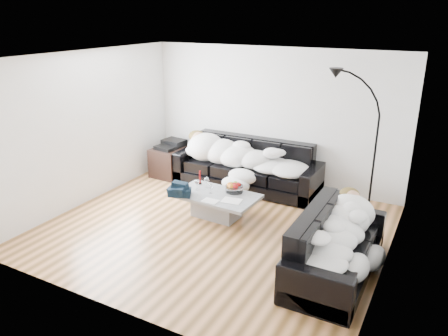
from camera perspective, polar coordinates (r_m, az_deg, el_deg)
The scene contains 24 objects.
ground at distance 6.88m, azimuth -1.20°, elevation -7.82°, with size 5.00×5.00×0.00m, color brown.
wall_back at distance 8.34m, azimuth 6.42°, elevation 6.58°, with size 5.00×0.02×2.60m, color silver.
wall_left at distance 7.88m, azimuth -17.37°, elevation 5.01°, with size 0.02×4.50×2.60m, color silver.
wall_right at distance 5.65m, azimuth 21.38°, elevation -1.16°, with size 0.02×4.50×2.60m, color silver.
ceiling at distance 6.13m, azimuth -1.38°, elevation 14.28°, with size 5.00×5.00×0.00m, color white.
sofa_back at distance 8.27m, azimuth 2.98°, elevation 0.43°, with size 2.76×0.96×0.90m, color black.
sofa_right at distance 5.79m, azimuth 14.54°, elevation -9.58°, with size 2.02×0.87×0.82m, color black.
sleeper_back at distance 8.16m, azimuth 2.85°, elevation 1.67°, with size 2.34×0.81×0.47m, color white, non-canonical shape.
sleeper_right at distance 5.69m, azimuth 14.73°, elevation -7.62°, with size 1.73×0.73×0.42m, color white, non-canonical shape.
teal_cushion at distance 6.22m, azimuth 15.70°, elevation -4.38°, with size 0.36×0.30×0.20m, color #0F6E61.
coffee_table at distance 7.16m, azimuth -1.00°, elevation -4.90°, with size 1.34×0.78×0.39m, color #939699.
fruit_bowl at distance 7.15m, azimuth 1.35°, elevation -2.48°, with size 0.29×0.29×0.18m, color white.
wine_glass_a at distance 7.32m, azimuth -2.30°, elevation -1.90°, with size 0.08×0.08×0.19m, color white.
wine_glass_b at distance 7.24m, azimuth -3.57°, elevation -2.19°, with size 0.08×0.08×0.18m, color white.
wine_glass_c at distance 7.10m, azimuth -1.76°, elevation -2.70°, with size 0.07×0.07×0.16m, color white.
candle_left at distance 7.46m, azimuth -3.20°, elevation -1.25°, with size 0.04×0.04×0.24m, color maroon.
candle_right at distance 7.47m, azimuth -3.11°, elevation -1.22°, with size 0.04×0.04×0.25m, color maroon.
newspaper_a at distance 6.84m, azimuth 1.02°, elevation -4.27°, with size 0.30×0.23×0.01m, color silver.
newspaper_b at distance 6.84m, azimuth -1.79°, elevation -4.29°, with size 0.25×0.18×0.01m, color silver.
navy_jacket at distance 7.04m, azimuth -6.03°, elevation -2.21°, with size 0.38×0.31×0.19m, color black, non-canonical shape.
shoes at distance 5.96m, azimuth 12.40°, elevation -12.53°, with size 0.43×0.31×0.10m, color #472311, non-canonical shape.
av_cabinet at distance 9.05m, azimuth -6.81°, elevation 0.98°, with size 0.59×0.85×0.59m, color black.
stereo at distance 8.94m, azimuth -6.90°, elevation 3.16°, with size 0.44×0.34×0.13m, color black.
floor_lamp at distance 7.23m, azimuth 19.05°, elevation 1.41°, with size 0.76×0.30×2.09m, color black, non-canonical shape.
Camera 1 is at (3.02, -5.30, 3.18)m, focal length 35.00 mm.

